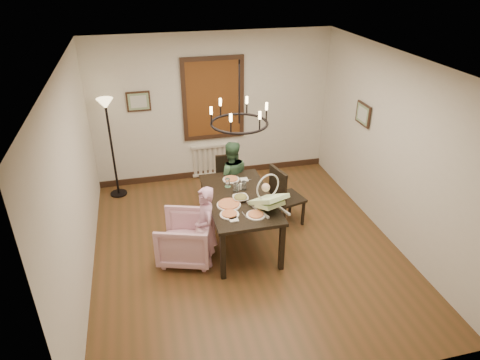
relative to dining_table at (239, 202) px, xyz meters
name	(u,v)px	position (x,y,z in m)	size (l,w,h in m)	color
room_shell	(240,154)	(0.06, 0.18, 0.69)	(4.51, 5.00, 2.81)	#4B3419
dining_table	(239,202)	(0.00, 0.00, 0.00)	(0.96, 1.70, 0.79)	black
chair_far	(229,183)	(0.08, 1.07, -0.25)	(0.40, 0.40, 0.92)	black
chair_right	(288,195)	(0.89, 0.32, -0.19)	(0.46, 0.46, 1.04)	black
armchair	(185,238)	(-0.85, -0.22, -0.36)	(0.75, 0.77, 0.70)	#D3A1AF
elderly_woman	(206,233)	(-0.58, -0.40, -0.20)	(0.37, 0.24, 1.02)	#CF92B1
seated_man	(231,183)	(0.07, 0.90, -0.17)	(0.52, 0.41, 1.07)	#335739
baby_bouncer	(269,198)	(0.31, -0.43, 0.27)	(0.40, 0.56, 0.36)	#CCEEA4
salad_bowl	(241,198)	(0.00, -0.09, 0.12)	(0.28, 0.28, 0.07)	white
pizza_platter	(229,204)	(-0.20, -0.20, 0.11)	(0.35, 0.35, 0.04)	tan
drinking_glass	(236,187)	(-0.02, 0.16, 0.16)	(0.08, 0.08, 0.16)	silver
window_blinds	(213,99)	(0.06, 2.27, 0.89)	(1.00, 0.03, 1.40)	brown
radiator	(215,159)	(0.06, 2.29, -0.36)	(0.92, 0.12, 0.62)	silver
picture_back	(139,101)	(-1.29, 2.28, 0.94)	(0.42, 0.03, 0.36)	black
picture_right	(363,114)	(2.27, 0.71, 0.94)	(0.42, 0.03, 0.36)	black
floor_lamp	(112,150)	(-1.84, 1.96, 0.19)	(0.30, 0.30, 1.80)	black
chandelier	(239,123)	(0.00, 0.00, 1.24)	(0.80, 0.80, 0.04)	black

